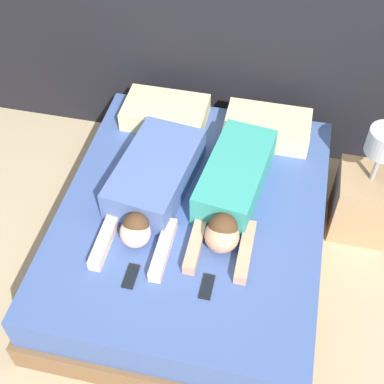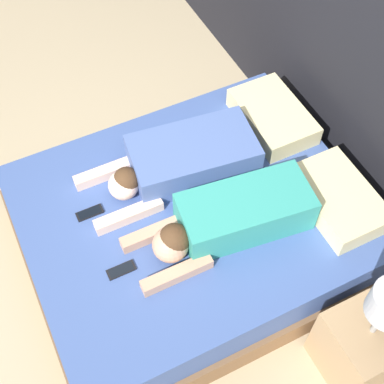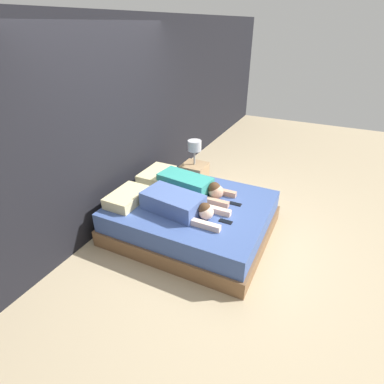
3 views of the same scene
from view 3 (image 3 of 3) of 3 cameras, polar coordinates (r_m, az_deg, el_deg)
ground_plane at (r=4.10m, az=0.00°, el=-7.48°), size 12.00×12.00×0.00m
wall_back at (r=4.08m, az=-14.80°, el=11.92°), size 12.00×0.06×2.60m
bed at (r=3.97m, az=0.00°, el=-4.85°), size 1.63×1.97×0.46m
pillow_head_left at (r=3.90m, az=-12.22°, el=-0.97°), size 0.57×0.36×0.14m
pillow_head_right at (r=4.41m, az=-6.71°, el=3.22°), size 0.57×0.36×0.14m
person_left at (r=3.62m, az=-2.61°, el=-2.24°), size 0.49×1.07×0.22m
person_right at (r=4.00m, az=-0.01°, el=1.26°), size 0.42×1.06×0.23m
cell_phone_left at (r=3.50m, az=6.44°, el=-5.60°), size 0.06×0.15×0.01m
cell_phone_right at (r=3.84m, az=8.26°, el=-2.25°), size 0.06×0.15×0.01m
nightstand at (r=4.94m, az=0.46°, el=3.40°), size 0.38×0.38×0.88m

